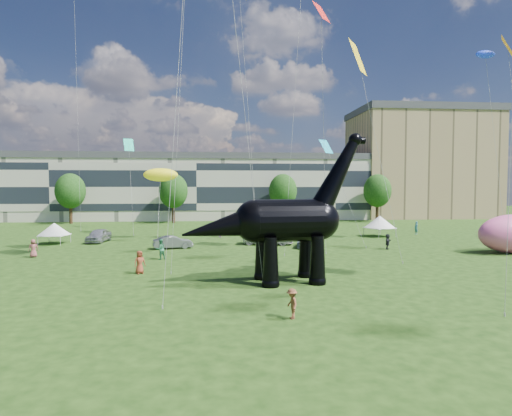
{
  "coord_description": "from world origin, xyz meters",
  "views": [
    {
      "loc": [
        -3.82,
        -25.22,
        6.75
      ],
      "look_at": [
        -0.92,
        8.0,
        5.0
      ],
      "focal_mm": 30.0,
      "sensor_mm": 36.0,
      "label": 1
    }
  ],
  "objects": [
    {
      "name": "car_silver",
      "position": [
        -18.14,
        26.97,
        0.81
      ],
      "size": [
        2.32,
        4.89,
        1.61
      ],
      "primitive_type": "imported",
      "rotation": [
        0.0,
        0.0,
        -0.09
      ],
      "color": "silver",
      "rests_on": "ground"
    },
    {
      "name": "visitors",
      "position": [
        -3.39,
        15.89,
        0.87
      ],
      "size": [
        54.88,
        36.61,
        1.89
      ],
      "color": "black",
      "rests_on": "ground"
    },
    {
      "name": "kites",
      "position": [
        -7.22,
        22.26,
        14.45
      ],
      "size": [
        59.67,
        51.33,
        30.14
      ],
      "color": "#F0103E",
      "rests_on": "ground"
    },
    {
      "name": "tree_far_right",
      "position": [
        26.0,
        53.0,
        6.29
      ],
      "size": [
        5.2,
        5.2,
        9.44
      ],
      "color": "#382314",
      "rests_on": "ground"
    },
    {
      "name": "tree_mid_left",
      "position": [
        -12.0,
        53.0,
        6.29
      ],
      "size": [
        5.2,
        5.2,
        9.44
      ],
      "color": "#382314",
      "rests_on": "ground"
    },
    {
      "name": "terrace_row",
      "position": [
        -8.0,
        62.0,
        6.0
      ],
      "size": [
        78.0,
        11.0,
        12.0
      ],
      "primitive_type": "cube",
      "color": "beige",
      "rests_on": "ground"
    },
    {
      "name": "dinosaur_sculpture",
      "position": [
        0.51,
        4.19,
        4.12
      ],
      "size": [
        13.41,
        4.22,
        10.92
      ],
      "rotation": [
        0.0,
        0.0,
        0.13
      ],
      "color": "black",
      "rests_on": "ground"
    },
    {
      "name": "tree_far_left",
      "position": [
        -30.0,
        53.0,
        6.29
      ],
      "size": [
        5.2,
        5.2,
        9.44
      ],
      "color": "#382314",
      "rests_on": "ground"
    },
    {
      "name": "car_white",
      "position": [
        1.87,
        23.36,
        0.82
      ],
      "size": [
        6.3,
        3.82,
        1.64
      ],
      "primitive_type": "imported",
      "rotation": [
        0.0,
        0.0,
        1.37
      ],
      "color": "silver",
      "rests_on": "ground"
    },
    {
      "name": "gazebo_far",
      "position": [
        17.48,
        29.65,
        1.93
      ],
      "size": [
        5.12,
        5.12,
        2.75
      ],
      "rotation": [
        0.0,
        0.0,
        0.37
      ],
      "color": "white",
      "rests_on": "ground"
    },
    {
      "name": "car_grey",
      "position": [
        -8.74,
        20.91,
        0.68
      ],
      "size": [
        4.37,
        2.33,
        1.37
      ],
      "primitive_type": "imported",
      "rotation": [
        0.0,
        0.0,
        1.79
      ],
      "color": "slate",
      "rests_on": "ground"
    },
    {
      "name": "car_dark",
      "position": [
        6.12,
        20.91,
        0.75
      ],
      "size": [
        3.75,
        5.59,
        1.5
      ],
      "primitive_type": "imported",
      "rotation": [
        0.0,
        0.0,
        -0.35
      ],
      "color": "#595960",
      "rests_on": "ground"
    },
    {
      "name": "ground",
      "position": [
        0.0,
        0.0,
        0.0
      ],
      "size": [
        220.0,
        220.0,
        0.0
      ],
      "primitive_type": "plane",
      "color": "#16330C",
      "rests_on": "ground"
    },
    {
      "name": "apartment_block",
      "position": [
        40.0,
        65.0,
        11.0
      ],
      "size": [
        28.0,
        18.0,
        22.0
      ],
      "primitive_type": "cube",
      "color": "tan",
      "rests_on": "ground"
    },
    {
      "name": "gazebo_left",
      "position": [
        -22.83,
        25.91,
        1.71
      ],
      "size": [
        3.83,
        3.83,
        2.44
      ],
      "rotation": [
        0.0,
        0.0,
        -0.1
      ],
      "color": "white",
      "rests_on": "ground"
    },
    {
      "name": "gazebo_near",
      "position": [
        6.95,
        31.75,
        1.94
      ],
      "size": [
        4.87,
        4.87,
        2.77
      ],
      "rotation": [
        0.0,
        0.0,
        -0.27
      ],
      "color": "white",
      "rests_on": "ground"
    },
    {
      "name": "tree_mid_right",
      "position": [
        8.0,
        53.0,
        6.29
      ],
      "size": [
        5.2,
        5.2,
        9.44
      ],
      "color": "#382314",
      "rests_on": "ground"
    }
  ]
}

